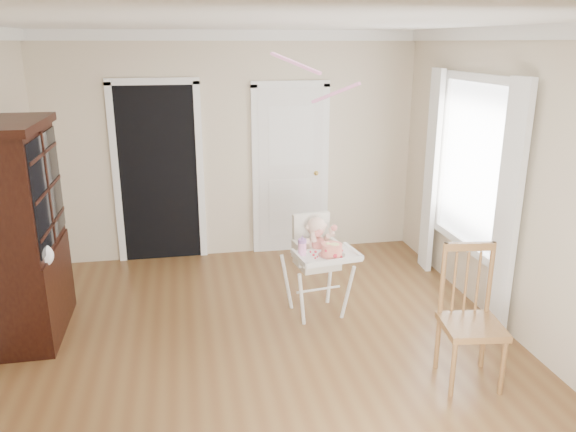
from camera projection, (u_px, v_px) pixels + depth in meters
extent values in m
plane|color=brown|center=(266.00, 354.00, 4.82)|extent=(5.00, 5.00, 0.00)
plane|color=white|center=(262.00, 22.00, 4.02)|extent=(5.00, 5.00, 0.00)
plane|color=beige|center=(233.00, 147.00, 6.77)|extent=(4.50, 0.00, 4.50)
plane|color=beige|center=(522.00, 190.00, 4.83)|extent=(0.00, 5.00, 5.00)
cube|color=black|center=(159.00, 175.00, 6.68)|extent=(0.90, 0.03, 2.10)
cube|color=white|center=(116.00, 177.00, 6.59)|extent=(0.08, 0.05, 2.18)
cube|color=white|center=(200.00, 173.00, 6.76)|extent=(0.08, 0.05, 2.18)
cube|color=white|center=(152.00, 81.00, 6.35)|extent=(1.06, 0.05, 0.08)
cube|color=white|center=(291.00, 172.00, 6.97)|extent=(0.80, 0.05, 2.05)
cube|color=white|center=(255.00, 173.00, 6.89)|extent=(0.08, 0.05, 2.13)
cube|color=white|center=(325.00, 170.00, 7.05)|extent=(0.08, 0.05, 2.13)
sphere|color=gold|center=(316.00, 173.00, 7.00)|extent=(0.06, 0.06, 0.06)
cube|color=white|center=(474.00, 165.00, 5.56)|extent=(0.02, 1.20, 1.60)
cube|color=white|center=(481.00, 78.00, 5.31)|extent=(0.06, 1.36, 0.08)
cube|color=white|center=(508.00, 212.00, 4.89)|extent=(0.08, 0.28, 2.30)
cube|color=white|center=(431.00, 173.00, 6.35)|extent=(0.08, 0.28, 2.30)
cylinder|color=white|center=(302.00, 300.00, 5.21)|extent=(0.11, 0.13, 0.58)
cylinder|color=white|center=(348.00, 293.00, 5.36)|extent=(0.13, 0.11, 0.58)
cylinder|color=white|center=(287.00, 283.00, 5.60)|extent=(0.13, 0.11, 0.58)
cylinder|color=white|center=(330.00, 276.00, 5.75)|extent=(0.11, 0.13, 0.58)
cylinder|color=white|center=(318.00, 289.00, 5.43)|extent=(0.45, 0.09, 0.02)
cube|color=silver|center=(317.00, 262.00, 5.40)|extent=(0.42, 0.40, 0.08)
cube|color=silver|center=(299.00, 253.00, 5.31)|extent=(0.09, 0.33, 0.18)
cube|color=silver|center=(335.00, 249.00, 5.42)|extent=(0.09, 0.33, 0.18)
cube|color=silver|center=(311.00, 234.00, 5.48)|extent=(0.37, 0.11, 0.43)
cube|color=white|center=(327.00, 256.00, 5.15)|extent=(0.60, 0.46, 0.03)
cube|color=white|center=(335.00, 261.00, 4.97)|extent=(0.54, 0.11, 0.04)
ellipsoid|color=beige|center=(316.00, 247.00, 5.38)|extent=(0.23, 0.20, 0.26)
sphere|color=beige|center=(316.00, 227.00, 5.32)|extent=(0.21, 0.21, 0.18)
sphere|color=red|center=(318.00, 244.00, 5.32)|extent=(0.13, 0.13, 0.13)
sphere|color=red|center=(317.00, 234.00, 5.25)|extent=(0.07, 0.07, 0.07)
sphere|color=red|center=(334.00, 228.00, 5.30)|extent=(0.06, 0.06, 0.06)
cylinder|color=silver|center=(332.00, 255.00, 5.12)|extent=(0.25, 0.25, 0.01)
cylinder|color=#EB2949|center=(332.00, 249.00, 5.11)|extent=(0.19, 0.19, 0.10)
cylinder|color=#F2E08C|center=(335.00, 245.00, 5.08)|extent=(0.09, 0.09, 0.02)
cylinder|color=#FA98D0|center=(302.00, 249.00, 5.13)|extent=(0.07, 0.07, 0.12)
cylinder|color=#915EA4|center=(302.00, 241.00, 5.11)|extent=(0.08, 0.08, 0.03)
cone|color=#915EA4|center=(302.00, 237.00, 5.10)|extent=(0.03, 0.03, 0.04)
cube|color=black|center=(36.00, 291.00, 5.09)|extent=(0.45, 1.08, 0.81)
cube|color=black|center=(21.00, 190.00, 4.81)|extent=(0.41, 1.08, 1.08)
cube|color=black|center=(41.00, 197.00, 4.59)|extent=(0.02, 0.47, 0.95)
cube|color=black|center=(54.00, 182.00, 5.10)|extent=(0.02, 0.47, 0.95)
cube|color=black|center=(11.00, 125.00, 4.64)|extent=(0.49, 1.15, 0.07)
ellipsoid|color=white|center=(43.00, 256.00, 4.69)|extent=(0.18, 0.14, 0.20)
cube|color=brown|center=(472.00, 326.00, 4.31)|extent=(0.50, 0.50, 0.05)
cylinder|color=brown|center=(453.00, 368.00, 4.19)|extent=(0.04, 0.04, 0.48)
cylinder|color=brown|center=(503.00, 366.00, 4.21)|extent=(0.04, 0.04, 0.48)
cylinder|color=brown|center=(438.00, 342.00, 4.55)|extent=(0.04, 0.04, 0.48)
cylinder|color=brown|center=(483.00, 341.00, 4.57)|extent=(0.04, 0.04, 0.48)
cylinder|color=brown|center=(443.00, 280.00, 4.40)|extent=(0.04, 0.04, 0.61)
cylinder|color=brown|center=(490.00, 279.00, 4.42)|extent=(0.04, 0.04, 0.61)
cube|color=brown|center=(470.00, 246.00, 4.33)|extent=(0.40, 0.10, 0.06)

